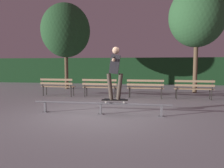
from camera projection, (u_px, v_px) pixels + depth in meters
ground_plane at (101, 114)px, 6.51m from camera, size 90.00×90.00×0.00m
hedge_backdrop at (130, 71)px, 17.14m from camera, size 24.00×1.20×2.04m
grind_rail at (101, 105)px, 6.44m from camera, size 4.21×0.18×0.37m
skateboard at (115, 100)px, 6.36m from camera, size 0.80×0.28×0.09m
skateboarder at (115, 69)px, 6.27m from camera, size 0.63×1.40×1.56m
park_bench_leftmost at (58, 85)px, 10.14m from camera, size 1.61×0.46×0.88m
park_bench_left_center at (100, 86)px, 9.81m from camera, size 1.61×0.46×0.88m
park_bench_right_center at (145, 86)px, 9.48m from camera, size 1.61×0.46×0.88m
park_bench_rightmost at (194, 87)px, 9.15m from camera, size 1.61×0.46×0.88m
tree_far_right at (197, 17)px, 11.17m from camera, size 2.90×2.90×5.61m
tree_far_left at (66, 31)px, 13.10m from camera, size 2.97×2.97×5.22m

